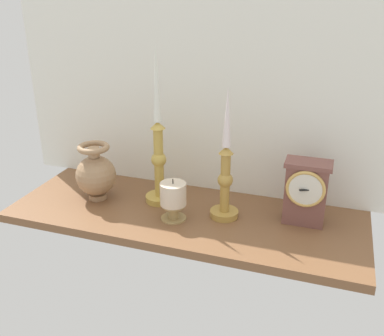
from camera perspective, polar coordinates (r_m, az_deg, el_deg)
The scene contains 7 objects.
ground_plane at distance 125.80cm, azimuth -0.92°, elevation -6.27°, with size 100.00×36.00×2.40cm, color brown.
back_wall at distance 130.38cm, azimuth 1.75°, elevation 10.66°, with size 120.00×2.00×65.00cm, color white.
mantel_clock at distance 120.15cm, azimuth 14.56°, elevation -2.98°, with size 12.06×8.60×17.60cm.
candlestick_tall_left at distance 125.87cm, azimuth -4.36°, elevation 1.94°, with size 8.54×8.54×46.17cm.
candlestick_tall_center at distance 118.08cm, azimuth 4.35°, elevation -0.96°, with size 7.89×7.89×36.87cm.
brass_vase_bulbous at distance 132.82cm, azimuth -12.36°, elevation -0.68°, with size 11.89×11.89×17.19cm.
pillar_candle_front at distance 119.26cm, azimuth -2.45°, elevation -3.94°, with size 7.15×7.15×11.94cm.
Camera 1 is at (37.14, -103.40, 60.07)cm, focal length 41.08 mm.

